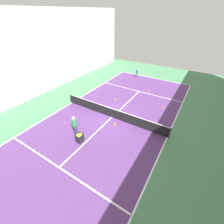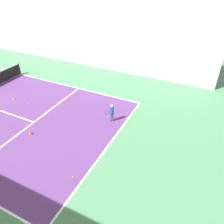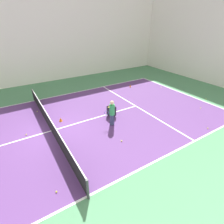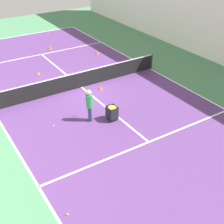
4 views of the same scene
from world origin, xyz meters
name	(u,v)px [view 4 (image 4 of 4)]	position (x,y,z in m)	size (l,w,h in m)	color
ground_plane	(82,87)	(0.00, 0.00, 0.00)	(37.01, 37.01, 0.00)	#477F56
court_playing_area	(82,87)	(0.00, 0.00, 0.00)	(10.46, 23.76, 0.00)	#563370
line_baseline_near	(19,36)	(0.00, -11.88, 0.01)	(10.46, 0.10, 0.00)	white
line_sideline_left	(150,69)	(-5.23, 0.00, 0.01)	(0.10, 23.76, 0.00)	white
line_service_near	(41,54)	(0.00, -6.53, 0.01)	(10.46, 0.10, 0.00)	white
line_service_far	(149,142)	(0.00, 6.53, 0.01)	(10.46, 0.10, 0.00)	white
line_centre_service	(82,87)	(0.00, 0.00, 0.01)	(0.10, 13.07, 0.00)	white
tennis_net	(81,79)	(0.00, 0.00, 0.53)	(10.76, 0.10, 1.01)	#2D2D33
coach_at_net	(89,103)	(1.35, 3.50, 0.97)	(0.45, 0.70, 1.70)	#2D3351
ball_cart	(112,111)	(0.39, 4.05, 0.53)	(0.47, 0.50, 0.77)	black
training_cone_0	(100,87)	(-0.83, 0.85, 0.13)	(0.23, 0.23, 0.25)	orange
training_cone_1	(38,73)	(1.53, -3.19, 0.11)	(0.22, 0.22, 0.21)	orange
training_cone_3	(50,47)	(-1.00, -7.22, 0.16)	(0.20, 0.20, 0.32)	orange
training_cone_4	(97,52)	(-3.58, -4.33, 0.14)	(0.22, 0.22, 0.27)	orange
tennis_ball_1	(67,214)	(4.88, 8.31, 0.04)	(0.07, 0.07, 0.07)	yellow
tennis_ball_2	(54,126)	(3.12, 3.04, 0.04)	(0.07, 0.07, 0.07)	yellow
tennis_ball_4	(3,99)	(4.43, -0.96, 0.04)	(0.07, 0.07, 0.07)	yellow
tennis_ball_5	(49,32)	(-2.59, -11.37, 0.04)	(0.07, 0.07, 0.07)	yellow
tennis_ball_6	(76,77)	(-0.32, -1.37, 0.04)	(0.07, 0.07, 0.07)	yellow
tennis_ball_7	(31,66)	(1.50, -4.68, 0.04)	(0.07, 0.07, 0.07)	yellow
tennis_ball_8	(121,74)	(-3.02, -0.23, 0.04)	(0.07, 0.07, 0.07)	yellow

